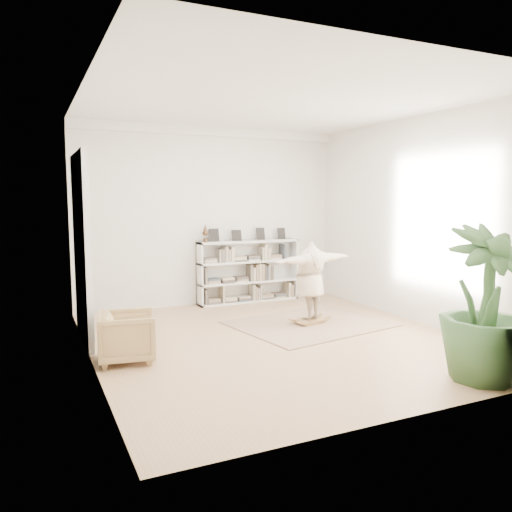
{
  "coord_description": "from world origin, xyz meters",
  "views": [
    {
      "loc": [
        -3.46,
        -6.68,
        2.18
      ],
      "look_at": [
        -0.19,
        0.4,
        1.27
      ],
      "focal_mm": 35.0,
      "sensor_mm": 36.0,
      "label": 1
    }
  ],
  "objects_px": {
    "armchair": "(127,337)",
    "rocker_board": "(310,320)",
    "bookshelf": "(248,272)",
    "houseplant": "(485,303)",
    "person": "(310,278)"
  },
  "relations": [
    {
      "from": "bookshelf",
      "to": "rocker_board",
      "type": "bearing_deg",
      "value": -84.93
    },
    {
      "from": "armchair",
      "to": "person",
      "type": "xyz_separation_m",
      "value": [
        3.24,
        0.66,
        0.47
      ]
    },
    {
      "from": "armchair",
      "to": "rocker_board",
      "type": "distance_m",
      "value": 3.32
    },
    {
      "from": "armchair",
      "to": "rocker_board",
      "type": "bearing_deg",
      "value": -69.42
    },
    {
      "from": "houseplant",
      "to": "armchair",
      "type": "bearing_deg",
      "value": 146.31
    },
    {
      "from": "person",
      "to": "houseplant",
      "type": "height_order",
      "value": "houseplant"
    },
    {
      "from": "houseplant",
      "to": "bookshelf",
      "type": "bearing_deg",
      "value": 97.51
    },
    {
      "from": "armchair",
      "to": "houseplant",
      "type": "bearing_deg",
      "value": -114.69
    },
    {
      "from": "person",
      "to": "houseplant",
      "type": "relative_size",
      "value": 0.89
    },
    {
      "from": "bookshelf",
      "to": "armchair",
      "type": "xyz_separation_m",
      "value": [
        -3.04,
        -2.87,
        -0.3
      ]
    },
    {
      "from": "person",
      "to": "houseplant",
      "type": "bearing_deg",
      "value": 89.18
    },
    {
      "from": "bookshelf",
      "to": "houseplant",
      "type": "relative_size",
      "value": 1.18
    },
    {
      "from": "rocker_board",
      "to": "person",
      "type": "relative_size",
      "value": 0.34
    },
    {
      "from": "rocker_board",
      "to": "houseplant",
      "type": "bearing_deg",
      "value": -90.82
    },
    {
      "from": "bookshelf",
      "to": "rocker_board",
      "type": "xyz_separation_m",
      "value": [
        0.2,
        -2.2,
        -0.57
      ]
    }
  ]
}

